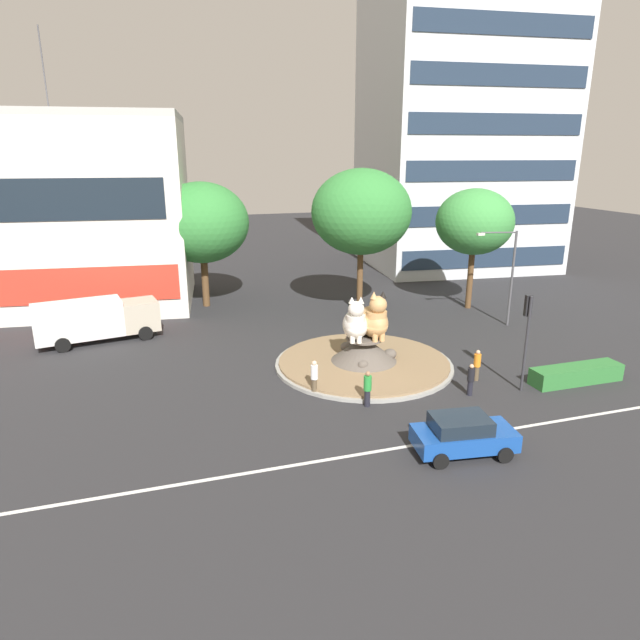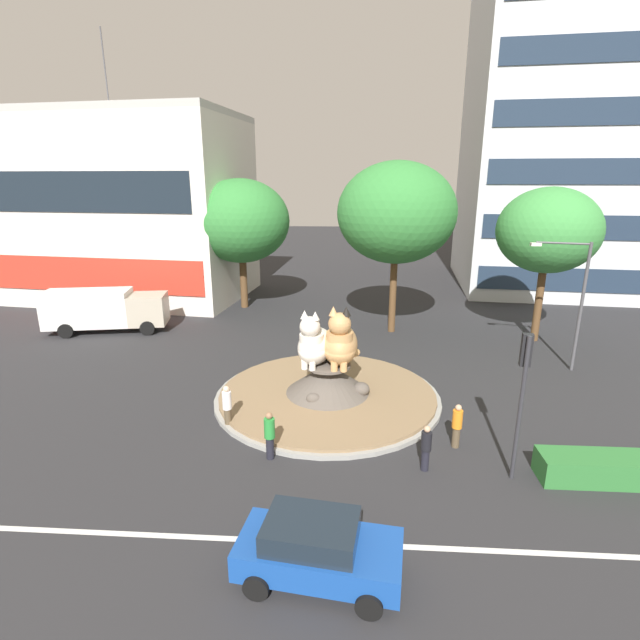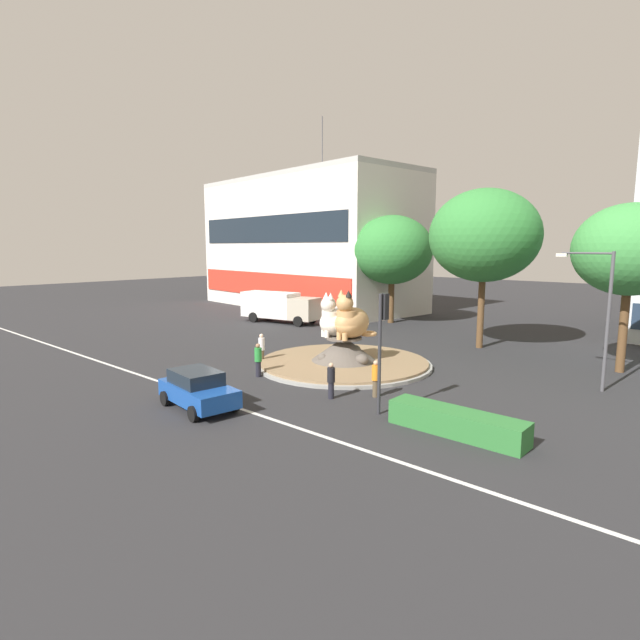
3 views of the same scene
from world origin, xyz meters
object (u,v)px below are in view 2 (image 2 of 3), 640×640
object	(u,v)px
second_tree_near_tower	(241,221)
streetlight_arm	(575,295)
office_tower	(582,98)
pedestrian_green_shirt	(270,434)
broadleaf_tree_behind_island	(396,213)
pedestrian_black_shirt	(426,447)
shophouse_block	(83,208)
sedan_on_far_lane	(317,549)
traffic_light_mast	(523,380)
cat_statue_calico	(340,343)
pedestrian_white_shirt	(227,406)
cat_statue_white	(315,344)
third_tree_left	(548,231)
pedestrian_orange_shirt	(457,425)
delivery_box_truck	(105,309)

from	to	relation	value
second_tree_near_tower	streetlight_arm	bearing A→B (deg)	-30.56
office_tower	pedestrian_green_shirt	size ratio (longest dim) A/B	17.94
broadleaf_tree_behind_island	pedestrian_black_shirt	distance (m)	16.79
office_tower	pedestrian_black_shirt	bearing A→B (deg)	-112.38
shophouse_block	sedan_on_far_lane	distance (m)	37.09
traffic_light_mast	cat_statue_calico	bearing A→B (deg)	55.38
shophouse_block	pedestrian_black_shirt	xyz separation A→B (m)	(24.72, -24.85, -6.31)
traffic_light_mast	streetlight_arm	xyz separation A→B (m)	(5.70, 9.68, 0.48)
cat_statue_calico	streetlight_arm	xyz separation A→B (m)	(11.55, 4.26, 1.26)
traffic_light_mast	sedan_on_far_lane	world-z (taller)	traffic_light_mast
shophouse_block	office_tower	size ratio (longest dim) A/B	0.86
traffic_light_mast	pedestrian_white_shirt	distance (m)	10.81
cat_statue_white	pedestrian_black_shirt	size ratio (longest dim) A/B	1.58
third_tree_left	pedestrian_orange_shirt	bearing A→B (deg)	-120.10
traffic_light_mast	pedestrian_green_shirt	bearing A→B (deg)	94.41
traffic_light_mast	pedestrian_white_shirt	size ratio (longest dim) A/B	2.76
cat_statue_white	streetlight_arm	size ratio (longest dim) A/B	0.40
sedan_on_far_lane	second_tree_near_tower	bearing A→B (deg)	113.68
cat_statue_white	shophouse_block	world-z (taller)	shophouse_block
office_tower	streetlight_arm	bearing A→B (deg)	-104.78
sedan_on_far_lane	cat_statue_calico	bearing A→B (deg)	95.87
shophouse_block	streetlight_arm	distance (m)	36.76
second_tree_near_tower	delivery_box_truck	distance (m)	11.23
traffic_light_mast	second_tree_near_tower	distance (m)	25.18
pedestrian_green_shirt	pedestrian_white_shirt	bearing A→B (deg)	41.93
traffic_light_mast	streetlight_arm	bearing A→B (deg)	-22.25
broadleaf_tree_behind_island	pedestrian_white_shirt	world-z (taller)	broadleaf_tree_behind_island
second_tree_near_tower	pedestrian_orange_shirt	size ratio (longest dim) A/B	5.60
delivery_box_truck	traffic_light_mast	bearing A→B (deg)	-44.82
pedestrian_white_shirt	sedan_on_far_lane	world-z (taller)	pedestrian_white_shirt
streetlight_arm	pedestrian_white_shirt	bearing A→B (deg)	37.69
third_tree_left	pedestrian_white_shirt	world-z (taller)	third_tree_left
cat_statue_calico	traffic_light_mast	world-z (taller)	traffic_light_mast
pedestrian_orange_shirt	traffic_light_mast	bearing A→B (deg)	-173.72
office_tower	third_tree_left	world-z (taller)	office_tower
streetlight_arm	sedan_on_far_lane	distance (m)	18.82
office_tower	broadleaf_tree_behind_island	bearing A→B (deg)	-131.19
office_tower	shophouse_block	bearing A→B (deg)	-166.00
pedestrian_orange_shirt	shophouse_block	bearing A→B (deg)	13.81
office_tower	pedestrian_orange_shirt	world-z (taller)	office_tower
pedestrian_white_shirt	sedan_on_far_lane	distance (m)	8.24
cat_statue_calico	sedan_on_far_lane	bearing A→B (deg)	-0.53
cat_statue_white	third_tree_left	size ratio (longest dim) A/B	0.29
cat_statue_calico	third_tree_left	bearing A→B (deg)	128.67
cat_statue_white	office_tower	world-z (taller)	office_tower
pedestrian_white_shirt	pedestrian_green_shirt	bearing A→B (deg)	2.05
delivery_box_truck	cat_statue_white	bearing A→B (deg)	-42.97
cat_statue_calico	office_tower	size ratio (longest dim) A/B	0.09
sedan_on_far_lane	delivery_box_truck	bearing A→B (deg)	135.80
broadleaf_tree_behind_island	second_tree_near_tower	bearing A→B (deg)	153.28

